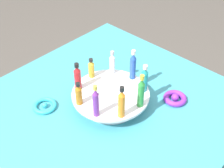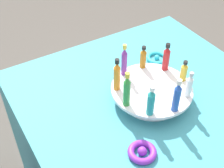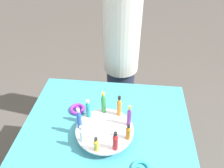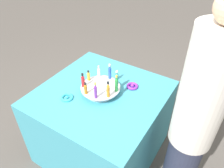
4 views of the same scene
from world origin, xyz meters
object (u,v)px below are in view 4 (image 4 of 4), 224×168
(bottle_amber, at_px, (86,89))
(bottle_red, at_px, (83,81))
(bottle_purple, at_px, (96,91))
(bottle_teal, at_px, (117,78))
(ribbon_bow_purple, at_px, (132,86))
(display_stand, at_px, (101,89))
(bottle_clear, at_px, (99,72))
(person_figure, at_px, (194,124))
(ribbon_bow_teal, at_px, (67,97))
(bottle_gold, at_px, (89,76))
(bottle_orange, at_px, (108,90))
(bottle_blue, at_px, (110,72))
(bottle_green, at_px, (116,84))

(bottle_amber, bearing_deg, bottle_red, -129.73)
(bottle_amber, height_order, bottle_purple, bottle_purple)
(bottle_amber, height_order, bottle_red, bottle_red)
(bottle_teal, distance_m, ribbon_bow_purple, 0.18)
(display_stand, relative_size, bottle_clear, 2.87)
(bottle_clear, xyz_separation_m, person_figure, (0.14, 0.85, -0.01))
(bottle_teal, distance_m, ribbon_bow_teal, 0.43)
(bottle_gold, distance_m, person_figure, 0.90)
(bottle_orange, height_order, bottle_red, bottle_orange)
(bottle_clear, bearing_deg, ribbon_bow_purple, 109.72)
(bottle_purple, distance_m, bottle_clear, 0.27)
(bottle_gold, bearing_deg, ribbon_bow_purple, 119.29)
(bottle_gold, height_order, person_figure, person_figure)
(ribbon_bow_purple, bearing_deg, display_stand, -42.38)
(bottle_clear, distance_m, ribbon_bow_teal, 0.34)
(bottle_purple, relative_size, bottle_teal, 1.14)
(bottle_teal, xyz_separation_m, bottle_gold, (0.08, -0.23, -0.02))
(bottle_amber, bearing_deg, bottle_orange, 110.27)
(display_stand, xyz_separation_m, bottle_purple, (0.13, 0.05, 0.09))
(bottle_gold, bearing_deg, bottle_clear, 150.27)
(display_stand, distance_m, bottle_orange, 0.17)
(ribbon_bow_purple, bearing_deg, bottle_purple, -22.53)
(bottle_orange, bearing_deg, ribbon_bow_purple, 166.33)
(bottle_amber, distance_m, person_figure, 0.81)
(bottle_purple, relative_size, bottle_gold, 1.56)
(ribbon_bow_teal, bearing_deg, person_figure, 100.17)
(bottle_teal, distance_m, bottle_blue, 0.10)
(bottle_purple, relative_size, ribbon_bow_teal, 1.46)
(bottle_purple, relative_size, bottle_blue, 1.02)
(bottle_orange, relative_size, bottle_gold, 1.53)
(bottle_teal, relative_size, bottle_red, 1.01)
(bottle_amber, xyz_separation_m, ribbon_bow_teal, (0.07, -0.14, -0.10))
(bottle_orange, distance_m, bottle_green, 0.09)
(bottle_amber, bearing_deg, bottle_green, 130.27)
(bottle_teal, relative_size, bottle_gold, 1.37)
(bottle_orange, distance_m, bottle_blue, 0.24)
(bottle_teal, relative_size, ribbon_bow_teal, 1.28)
(display_stand, distance_m, bottle_purple, 0.17)
(bottle_green, xyz_separation_m, bottle_blue, (-0.11, -0.14, -0.00))
(bottle_green, relative_size, person_figure, 0.09)
(ribbon_bow_teal, bearing_deg, bottle_blue, 151.53)
(bottle_gold, bearing_deg, ribbon_bow_teal, -12.43)
(bottle_clear, distance_m, person_figure, 0.86)
(bottle_red, relative_size, ribbon_bow_teal, 1.27)
(bottle_green, height_order, ribbon_bow_purple, bottle_green)
(bottle_amber, xyz_separation_m, bottle_teal, (-0.24, 0.14, 0.01))
(bottle_clear, relative_size, bottle_red, 0.89)
(bottle_amber, distance_m, bottle_green, 0.24)
(bottle_blue, relative_size, person_figure, 0.08)
(display_stand, height_order, bottle_purple, bottle_purple)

